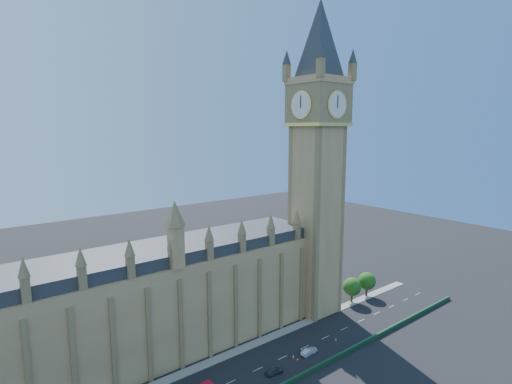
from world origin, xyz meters
TOP-DOWN VIEW (x-y plane):
  - ground at (0.00, 0.00)m, footprint 400.00×400.00m
  - palace_westminster at (-25.00, 22.00)m, footprint 120.00×20.00m
  - elizabeth_tower at (38.00, 13.99)m, footprint 20.59×20.59m
  - kerb_north at (0.00, 9.50)m, footprint 160.00×3.00m
  - tree_east_near at (52.22, 10.08)m, footprint 6.00×6.00m
  - tree_east_far at (60.22, 10.08)m, footprint 6.00×6.00m
  - car_grey at (6.00, -3.87)m, footprint 4.66×2.28m
  - car_silver at (18.34, -3.08)m, footprint 4.81×1.88m
  - car_white at (19.34, -2.73)m, footprint 4.52×2.23m
  - cone_a at (14.00, -3.40)m, footprint 0.50×0.50m
  - cone_b at (18.03, -0.67)m, footprint 0.48×0.48m
  - cone_c at (28.83, -3.01)m, footprint 0.52×0.52m
  - cone_d at (14.00, -1.88)m, footprint 0.61×0.61m

SIDE VIEW (x-z plane):
  - ground at x=0.00m, z-range 0.00..0.00m
  - kerb_north at x=0.00m, z-range 0.00..0.16m
  - cone_a at x=14.00m, z-range 0.00..0.67m
  - cone_b at x=18.03m, z-range 0.00..0.74m
  - cone_d at x=14.00m, z-range -0.01..0.77m
  - cone_c at x=28.83m, z-range -0.01..0.80m
  - car_white at x=19.34m, z-range 0.00..1.26m
  - car_grey at x=6.00m, z-range 0.00..1.53m
  - car_silver at x=18.34m, z-range 0.00..1.56m
  - tree_east_near at x=52.22m, z-range 1.39..9.89m
  - tree_east_far at x=60.22m, z-range 1.39..9.89m
  - palace_westminster at x=-25.00m, z-range -0.14..27.86m
  - elizabeth_tower at x=38.00m, z-range 2.06..107.06m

